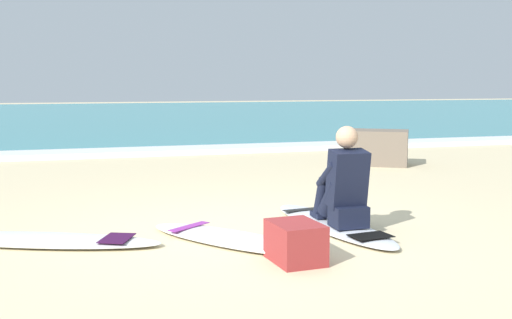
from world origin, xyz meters
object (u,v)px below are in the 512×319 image
(surfboard_spare_near, at_px, (233,239))
(beach_bag, at_px, (295,242))
(surfer_seated, at_px, (344,187))
(shoreline_rock, at_px, (378,147))
(surfboard_spare_far, at_px, (40,240))
(surfboard_main, at_px, (332,224))

(surfboard_spare_near, relative_size, beach_bag, 3.75)
(surfboard_spare_near, xyz_separation_m, beach_bag, (0.33, -0.72, 0.12))
(surfer_seated, distance_m, shoreline_rock, 5.01)
(surfer_seated, height_order, beach_bag, surfer_seated)
(surfboard_spare_far, relative_size, shoreline_rock, 2.23)
(surfboard_main, relative_size, shoreline_rock, 2.11)
(surfboard_main, xyz_separation_m, beach_bag, (-0.75, -0.99, 0.12))
(surfboard_spare_near, height_order, beach_bag, beach_bag)
(surfboard_main, relative_size, surfboard_spare_near, 1.18)
(surfboard_spare_far, distance_m, shoreline_rock, 6.66)
(shoreline_rock, height_order, beach_bag, shoreline_rock)
(shoreline_rock, distance_m, beach_bag, 6.12)
(surfboard_main, bearing_deg, surfboard_spare_near, -166.26)
(surfer_seated, relative_size, shoreline_rock, 0.94)
(beach_bag, bearing_deg, shoreline_rock, 56.26)
(surfboard_main, height_order, surfboard_spare_far, same)
(surfboard_main, bearing_deg, shoreline_rock, 57.17)
(surfboard_main, distance_m, beach_bag, 1.25)
(shoreline_rock, bearing_deg, surfboard_spare_far, -143.98)
(surfboard_spare_far, bearing_deg, beach_bag, -30.55)
(surfboard_main, height_order, surfer_seated, surfer_seated)
(surfer_seated, bearing_deg, shoreline_rock, 58.59)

